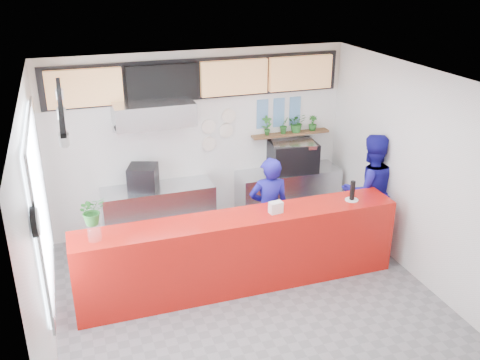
{
  "coord_description": "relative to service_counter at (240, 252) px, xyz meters",
  "views": [
    {
      "loc": [
        -2.06,
        -5.71,
        4.32
      ],
      "look_at": [
        0.1,
        0.7,
        1.5
      ],
      "focal_mm": 40.0,
      "sensor_mm": 36.0,
      "label": 1
    }
  ],
  "objects": [
    {
      "name": "herb_d",
      "position": [
        2.01,
        2.0,
        1.1
      ],
      "size": [
        0.17,
        0.16,
        0.26
      ],
      "primitive_type": "imported",
      "rotation": [
        0.0,
        0.0,
        -0.26
      ],
      "color": "#256322",
      "rests_on": "herb_shelf"
    },
    {
      "name": "espresso_machine",
      "position": [
        1.57,
        1.8,
        0.6
      ],
      "size": [
        0.84,
        0.63,
        0.51
      ],
      "primitive_type": "cube",
      "rotation": [
        0.0,
        0.0,
        -0.09
      ],
      "color": "black",
      "rests_on": "right_bench"
    },
    {
      "name": "cream_band",
      "position": [
        0.0,
        2.09,
        2.05
      ],
      "size": [
        5.0,
        0.02,
        0.8
      ],
      "primitive_type": "cube",
      "color": "beige",
      "rests_on": "wall_back"
    },
    {
      "name": "wall_clock_rim",
      "position": [
        -2.46,
        -1.3,
        1.5
      ],
      "size": [
        0.05,
        0.3,
        0.3
      ],
      "primitive_type": "cylinder",
      "rotation": [
        0.0,
        1.57,
        0.0
      ],
      "color": "black",
      "rests_on": "wall_left"
    },
    {
      "name": "menu_board_far_right",
      "position": [
        1.73,
        1.98,
        2.0
      ],
      "size": [
        1.1,
        0.1,
        0.55
      ],
      "primitive_type": "cube",
      "color": "tan",
      "rests_on": "wall_back"
    },
    {
      "name": "track_rail",
      "position": [
        -2.1,
        -0.4,
        2.39
      ],
      "size": [
        0.05,
        2.4,
        0.04
      ],
      "primitive_type": "cube",
      "color": "black",
      "rests_on": "ceiling"
    },
    {
      "name": "photo_frame_b",
      "position": [
        1.4,
        2.08,
        1.45
      ],
      "size": [
        0.2,
        0.02,
        0.25
      ],
      "primitive_type": "cube",
      "color": "#598CBF",
      "rests_on": "wall_back"
    },
    {
      "name": "herb_b",
      "position": [
        1.47,
        2.0,
        1.11
      ],
      "size": [
        0.2,
        0.18,
        0.29
      ],
      "primitive_type": "imported",
      "rotation": [
        0.0,
        0.0,
        0.39
      ],
      "color": "#256322",
      "rests_on": "herb_shelf"
    },
    {
      "name": "herb_c",
      "position": [
        1.71,
        2.0,
        1.14
      ],
      "size": [
        0.38,
        0.35,
        0.34
      ],
      "primitive_type": "imported",
      "rotation": [
        0.0,
        0.0,
        -0.31
      ],
      "color": "#256322",
      "rests_on": "herb_shelf"
    },
    {
      "name": "glass_vase",
      "position": [
        -1.9,
        -0.04,
        0.65
      ],
      "size": [
        0.19,
        0.19,
        0.2
      ],
      "primitive_type": "cylinder",
      "rotation": [
        0.0,
        0.0,
        -0.17
      ],
      "color": "silver",
      "rests_on": "service_counter"
    },
    {
      "name": "prep_bench",
      "position": [
        -0.8,
        1.8,
        -0.1
      ],
      "size": [
        1.8,
        0.6,
        0.9
      ],
      "primitive_type": "cube",
      "color": "#B2B5BA",
      "rests_on": "ground"
    },
    {
      "name": "photo_frame_a",
      "position": [
        1.1,
        2.08,
        1.45
      ],
      "size": [
        0.2,
        0.02,
        0.25
      ],
      "primitive_type": "cube",
      "color": "#598CBF",
      "rests_on": "wall_back"
    },
    {
      "name": "basil_vase",
      "position": [
        -1.9,
        -0.04,
        0.95
      ],
      "size": [
        0.39,
        0.37,
        0.35
      ],
      "primitive_type": "imported",
      "rotation": [
        0.0,
        0.0,
        0.34
      ],
      "color": "#256322",
      "rests_on": "glass_vase"
    },
    {
      "name": "service_counter",
      "position": [
        0.0,
        0.0,
        0.0
      ],
      "size": [
        4.5,
        0.6,
        1.1
      ],
      "primitive_type": "cube",
      "color": "red",
      "rests_on": "ground"
    },
    {
      "name": "extraction_hood",
      "position": [
        -0.8,
        1.75,
        1.6
      ],
      "size": [
        1.2,
        0.7,
        0.35
      ],
      "primitive_type": "cube",
      "color": "#B2B5BA",
      "rests_on": "ceiling"
    },
    {
      "name": "photo_frame_d",
      "position": [
        1.1,
        2.08,
        1.2
      ],
      "size": [
        0.2,
        0.02,
        0.25
      ],
      "primitive_type": "cube",
      "color": "#598CBF",
      "rests_on": "wall_back"
    },
    {
      "name": "dec_plate_b",
      "position": [
        0.45,
        2.07,
        1.1
      ],
      "size": [
        0.24,
        0.03,
        0.24
      ],
      "primitive_type": "cylinder",
      "rotation": [
        1.57,
        0.0,
        0.0
      ],
      "color": "silver",
      "rests_on": "wall_back"
    },
    {
      "name": "photo_frame_f",
      "position": [
        1.7,
        2.08,
        1.2
      ],
      "size": [
        0.2,
        0.02,
        0.25
      ],
      "primitive_type": "cube",
      "color": "#598CBF",
      "rests_on": "wall_back"
    },
    {
      "name": "dec_plate_a",
      "position": [
        0.15,
        2.07,
        1.2
      ],
      "size": [
        0.24,
        0.03,
        0.24
      ],
      "primitive_type": "cylinder",
      "rotation": [
        1.57,
        0.0,
        0.0
      ],
      "color": "silver",
      "rests_on": "wall_back"
    },
    {
      "name": "staff_center",
      "position": [
        0.66,
        0.59,
        0.28
      ],
      "size": [
        0.66,
        0.49,
        1.65
      ],
      "primitive_type": "imported",
      "rotation": [
        0.0,
        0.0,
        2.99
      ],
      "color": "navy",
      "rests_on": "ground"
    },
    {
      "name": "napkin_holder",
      "position": [
        0.5,
        -0.05,
        0.63
      ],
      "size": [
        0.19,
        0.13,
        0.16
      ],
      "primitive_type": "cube",
      "rotation": [
        0.0,
        0.0,
        0.11
      ],
      "color": "white",
      "rests_on": "service_counter"
    },
    {
      "name": "herb_a",
      "position": [
        1.16,
        2.0,
        1.14
      ],
      "size": [
        0.18,
        0.13,
        0.34
      ],
      "primitive_type": "imported",
      "rotation": [
        0.0,
        0.0,
        0.04
      ],
      "color": "#256322",
      "rests_on": "herb_shelf"
    },
    {
      "name": "menu_board_far_left",
      "position": [
        -1.75,
        1.98,
        2.0
      ],
      "size": [
        1.1,
        0.1,
        0.55
      ],
      "primitive_type": "cube",
      "color": "tan",
      "rests_on": "wall_back"
    },
    {
      "name": "floor",
      "position": [
        0.0,
        -0.4,
        -0.55
      ],
      "size": [
        5.0,
        5.0,
        0.0
      ],
      "primitive_type": "plane",
      "color": "slate",
      "rests_on": "ground"
    },
    {
      "name": "wall_left",
      "position": [
        -2.5,
        -0.4,
        0.95
      ],
      "size": [
        0.0,
        5.0,
        5.0
      ],
      "primitive_type": "plane",
      "rotation": [
        1.57,
        0.0,
        1.57
      ],
      "color": "white",
      "rests_on": "ground"
    },
    {
      "name": "espresso_tray",
      "position": [
        1.57,
        1.8,
        0.83
      ],
      "size": [
        0.83,
        0.66,
        0.07
      ],
      "primitive_type": "cube",
      "rotation": [
        0.0,
        0.0,
        -0.25
      ],
      "color": "#AEAFB5",
      "rests_on": "espresso_machine"
    },
    {
      "name": "pepper_mill",
      "position": [
        1.69,
        -0.02,
        0.71
      ],
      "size": [
        0.09,
        0.09,
        0.28
      ],
      "primitive_type": "cylinder",
      "rotation": [
        0.0,
        0.0,
        0.24
      ],
      "color": "black",
      "rests_on": "white_plate"
    },
    {
      "name": "white_plate",
      "position": [
        1.69,
        -0.02,
        0.56
      ],
      "size": [
        0.23,
        0.23,
        0.01
      ],
      "primitive_type": "cylinder",
      "rotation": [
        0.0,
        0.0,
        0.24
      ],
      "color": "white",
      "rests_on": "service_counter"
    },
    {
      "name": "dec_plate_c",
      "position": [
        0.15,
        2.07,
        0.9
      ],
      "size": [
        0.24,
        0.03,
        0.24
      ],
      "primitive_type": "cylinder",
      "rotation": [
        1.57,
        0.0,
        0.0
      ],
      "color": "silver",
      "rests_on": "wall_back"
    },
    {
      "name": "panini_oven",
      "position": [
        -1.02,
        1.8,
        0.55
      ],
      "size": [
        0.56,
        0.56,
        0.39
      ],
      "primitive_type": "cube",
      "rotation": [
        0.0,
        0.0,
        -0.34
      ],
      "color": "black",
      "rests_on": "prep_bench"
    },
    {
      "name": "wall_clock_face",
      "position": [
        -2.43,
        -1.3,
        1.5
      ],
      "size": [
        0.02,
        0.26,
        0.26
      ],
      "primitive_type": "cylinder",
      "rotation": [
        0.0,
        1.57,
        0.0
      ],
      "color": "white",
      "rests_on": "wall_left"
    },
    {
      "name": "window_frame",
      "position": [
        -2.45,
        -0.1,
        1.15
      ],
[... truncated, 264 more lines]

